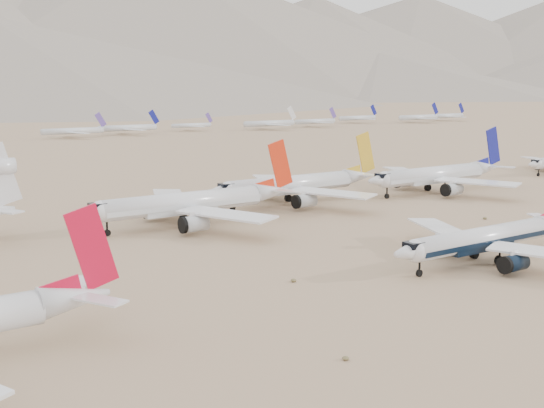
{
  "coord_description": "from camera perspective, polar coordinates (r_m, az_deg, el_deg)",
  "views": [
    {
      "loc": [
        -93.71,
        -72.56,
        32.11
      ],
      "look_at": [
        -14.41,
        44.26,
        7.0
      ],
      "focal_mm": 45.0,
      "sensor_mm": 36.0,
      "label": 1
    }
  ],
  "objects": [
    {
      "name": "ground",
      "position": [
        122.79,
        17.51,
        -5.56
      ],
      "size": [
        7000.0,
        7000.0,
        0.0
      ],
      "primitive_type": "plane",
      "color": "#8B6D51",
      "rests_on": "ground"
    },
    {
      "name": "main_airliner",
      "position": [
        130.12,
        17.77,
        -2.7
      ],
      "size": [
        45.45,
        44.39,
        16.04
      ],
      "color": "silver",
      "rests_on": "ground"
    },
    {
      "name": "row2_navy_widebody",
      "position": [
        208.71,
        13.74,
        2.39
      ],
      "size": [
        52.53,
        51.37,
        18.69
      ],
      "color": "silver",
      "rests_on": "ground"
    },
    {
      "name": "row2_gold_tail",
      "position": [
        184.01,
        2.14,
        1.66
      ],
      "size": [
        51.85,
        50.71,
        18.46
      ],
      "color": "silver",
      "rests_on": "ground"
    },
    {
      "name": "row2_orange_tail",
      "position": [
        156.42,
        -6.65,
        0.11
      ],
      "size": [
        52.09,
        50.96,
        18.58
      ],
      "color": "silver",
      "rests_on": "ground"
    },
    {
      "name": "distant_storage_row",
      "position": [
        433.21,
        -14.32,
        6.1
      ],
      "size": [
        657.42,
        62.86,
        14.1
      ],
      "color": "silver",
      "rests_on": "ground"
    },
    {
      "name": "foothills",
      "position": [
        1327.02,
        -6.42,
        11.53
      ],
      "size": [
        4637.5,
        1395.0,
        155.0
      ],
      "color": "slate",
      "rests_on": "ground"
    }
  ]
}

